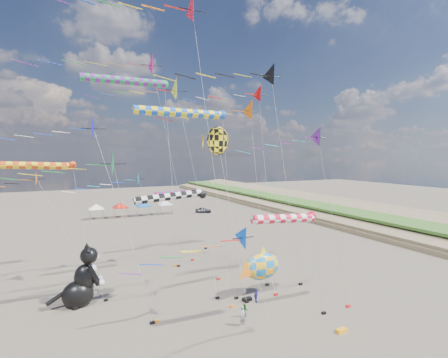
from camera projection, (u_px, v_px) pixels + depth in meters
name	position (u px, v px, depth m)	size (l,w,h in m)	color
delta_kite_0	(258.00, 75.00, 33.03)	(15.05, 2.47, 22.81)	black
delta_kite_1	(103.00, 167.00, 25.96)	(10.75, 2.13, 14.22)	#167D43
delta_kite_2	(130.00, 183.00, 39.88)	(11.26, 1.67, 11.80)	#1291BE
delta_kite_3	(34.00, 185.00, 29.59)	(10.37, 1.51, 12.44)	#FF6014
delta_kite_4	(310.00, 142.00, 28.41)	(10.21, 1.80, 16.08)	#6C1D94
delta_kite_5	(143.00, 67.00, 41.08)	(18.02, 2.82, 25.71)	#D00E75
delta_kite_6	(236.00, 114.00, 33.81)	(11.47, 2.31, 19.18)	#E56009
delta_kite_7	(218.00, 251.00, 19.88)	(10.41, 1.63, 9.54)	blue
delta_kite_8	(190.00, 6.00, 28.00)	(13.75, 2.88, 27.33)	red
delta_kite_9	(250.00, 97.00, 41.32)	(11.26, 2.28, 22.04)	red
delta_kite_10	(173.00, 92.00, 34.81)	(12.64, 2.64, 21.57)	#DFFF26
delta_kite_11	(97.00, 131.00, 25.64)	(10.70, 2.15, 16.91)	#1315B9
windsock_0	(173.00, 197.00, 30.79)	(7.96, 0.70, 10.43)	black
windsock_1	(129.00, 82.00, 38.92)	(10.82, 0.94, 22.42)	#1B9748
windsock_2	(288.00, 219.00, 27.82)	(7.32, 0.76, 9.08)	red
windsock_3	(30.00, 166.00, 32.95)	(9.82, 0.74, 13.11)	#E24013
windsock_4	(185.00, 114.00, 29.90)	(9.59, 0.79, 17.73)	blue
windsock_5	(178.00, 193.00, 48.62)	(7.56, 0.61, 8.76)	red
angelfish_kite	(216.00, 142.00, 32.25)	(3.74, 3.02, 16.36)	yellow
cat_inflatable	(81.00, 275.00, 31.74)	(4.19, 2.09, 5.65)	black
fish_inflatable	(262.00, 266.00, 34.38)	(5.38, 2.65, 4.79)	#1479C4
person_adult	(243.00, 316.00, 28.07)	(0.59, 0.38, 1.61)	gray
child_green	(245.00, 311.00, 29.47)	(0.57, 0.44, 1.16)	#176C1A
child_blue	(256.00, 296.00, 32.51)	(0.67, 0.28, 1.14)	#2921AC
kite_bag_1	(342.00, 331.00, 27.00)	(0.90, 0.44, 0.30)	#FFA215
kite_bag_2	(260.00, 276.00, 39.14)	(0.90, 0.44, 0.30)	#1619E1
kite_bag_3	(247.00, 299.00, 32.89)	(0.90, 0.44, 0.30)	black
tent_row	(132.00, 203.00, 77.19)	(19.20, 4.20, 3.80)	white
parked_car	(203.00, 210.00, 82.63)	(1.50, 3.72, 1.27)	#26262D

